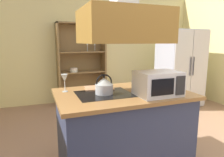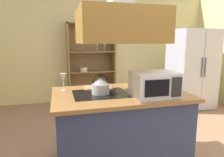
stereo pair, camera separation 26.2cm
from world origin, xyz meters
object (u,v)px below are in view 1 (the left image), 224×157
wine_glass_on_counter (65,79)px  microwave (158,83)px  dish_cabinet (81,68)px  refrigerator (180,68)px  kettle (104,86)px  cutting_board (99,88)px

wine_glass_on_counter → microwave: bearing=-29.2°
dish_cabinet → microwave: (0.19, -2.97, 0.19)m
refrigerator → kettle: refrigerator is taller
cutting_board → wine_glass_on_counter: size_ratio=1.65×
cutting_board → wine_glass_on_counter: bearing=-178.8°
kettle → wine_glass_on_counter: 0.47m
dish_cabinet → wine_glass_on_counter: size_ratio=9.19×
kettle → wine_glass_on_counter: bearing=146.1°
refrigerator → cutting_board: (-2.41, -1.46, 0.04)m
dish_cabinet → wine_glass_on_counter: 2.57m
microwave → wine_glass_on_counter: microwave is taller
dish_cabinet → microwave: 2.98m
refrigerator → microwave: refrigerator is taller
dish_cabinet → kettle: 2.75m
refrigerator → wine_glass_on_counter: size_ratio=8.40×
kettle → cutting_board: 0.28m
refrigerator → wine_glass_on_counter: bearing=-152.5°
refrigerator → wine_glass_on_counter: 3.19m
kettle → cutting_board: kettle is taller
kettle → cutting_board: size_ratio=0.65×
kettle → refrigerator: bearing=35.4°
wine_glass_on_counter → cutting_board: bearing=1.2°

